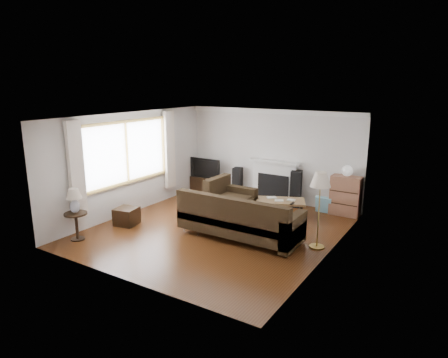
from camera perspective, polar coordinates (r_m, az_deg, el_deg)
The scene contains 17 objects.
room at distance 8.59m, azimuth -1.06°, elevation 0.57°, with size 5.10×5.60×2.54m.
window at distance 9.92m, azimuth -13.68°, elevation 3.74°, with size 0.12×2.74×1.54m, color olive.
curtain_near at distance 8.94m, azimuth -20.34°, elevation 1.21°, with size 0.10×0.35×2.10m, color white.
curtain_far at distance 11.01m, azimuth -7.80°, elevation 4.17°, with size 0.10×0.35×2.10m, color white.
fireplace at distance 10.93m, azimuth 7.21°, elevation -0.30°, with size 1.40×0.26×1.15m, color white.
tv_stand at distance 11.95m, azimuth -2.61°, elevation -0.73°, with size 0.89×0.40×0.45m, color black.
television at distance 11.80m, azimuth -2.41°, elevation 1.65°, with size 1.01×0.13×0.58m, color black.
speaker_left at distance 11.39m, azimuth 1.93°, elevation -0.44°, with size 0.23×0.28×0.84m, color black.
speaker_right at distance 10.61m, azimuth 10.23°, elevation -1.38°, with size 0.27×0.32×0.96m, color black.
bookshelf at distance 10.21m, azimuth 16.95°, elevation -2.30°, with size 0.71×0.34×0.98m, color #905B43.
globe_lamp at distance 10.06m, azimuth 17.20°, elevation 1.12°, with size 0.26×0.26×0.26m, color white.
sectional_sofa at distance 8.38m, azimuth 2.28°, elevation -5.48°, with size 2.80×2.04×0.90m, color black.
coffee_table at distance 9.74m, azimuth 8.03°, elevation -4.23°, with size 1.15×0.63×0.45m, color olive.
footstool at distance 9.48m, azimuth -13.73°, elevation -5.18°, with size 0.47×0.47×0.40m, color black.
floor_lamp at distance 8.00m, azimuth 13.39°, elevation -4.42°, with size 0.40×0.40×1.53m, color #AB8A3B.
side_table at distance 8.87m, azimuth -20.29°, elevation -6.35°, with size 0.47×0.47×0.58m, color black.
table_lamp at distance 8.70m, azimuth -20.59°, elevation -2.96°, with size 0.32×0.32×0.51m, color silver.
Camera 1 is at (4.58, -7.00, 3.21)m, focal length 32.00 mm.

